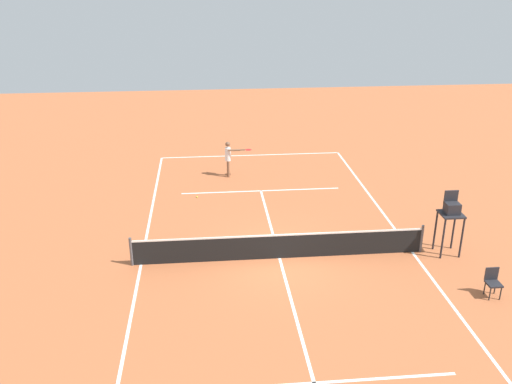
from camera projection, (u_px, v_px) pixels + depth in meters
name	position (u px, v px, depth m)	size (l,w,h in m)	color
ground_plane	(279.00, 258.00, 19.99)	(60.00, 60.00, 0.00)	#B76038
court_lines	(279.00, 258.00, 19.99)	(10.01, 23.79, 0.01)	white
tennis_net	(280.00, 246.00, 19.80)	(10.61, 0.10, 1.07)	#4C4C51
player_serving	(229.00, 156.00, 27.39)	(1.31, 0.55, 1.81)	brown
tennis_ball	(197.00, 197.00, 25.21)	(0.07, 0.07, 0.07)	#CCE033
umpire_chair	(451.00, 213.00, 19.76)	(0.80, 0.80, 2.41)	#232328
courtside_chair_near	(493.00, 281.00, 17.51)	(0.44, 0.46, 0.95)	#262626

